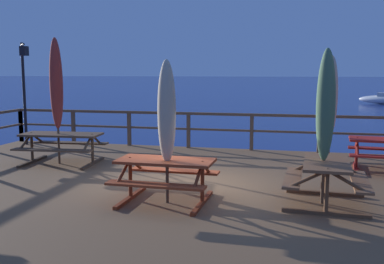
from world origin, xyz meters
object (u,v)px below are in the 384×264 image
(picnic_table_mid_left, at_px, (326,174))
(picnic_table_back_left, at_px, (62,142))
(patio_umbrella_tall_back_left, at_px, (331,97))
(lamp_post_hooked, at_px, (24,78))
(patio_umbrella_tall_front, at_px, (167,113))
(patio_umbrella_tall_mid_right, at_px, (56,84))
(picnic_table_mid_centre, at_px, (165,171))
(patio_umbrella_short_back, at_px, (326,106))

(picnic_table_mid_left, relative_size, picnic_table_back_left, 0.80)
(patio_umbrella_tall_back_left, height_order, lamp_post_hooked, lamp_post_hooked)
(patio_umbrella_tall_front, height_order, patio_umbrella_tall_mid_right, patio_umbrella_tall_mid_right)
(patio_umbrella_tall_back_left, distance_m, lamp_post_hooked, 9.12)
(patio_umbrella_tall_front, xyz_separation_m, patio_umbrella_tall_mid_right, (-3.60, 2.63, 0.39))
(patio_umbrella_tall_back_left, bearing_deg, patio_umbrella_tall_front, -129.45)
(picnic_table_mid_left, distance_m, patio_umbrella_tall_back_left, 3.31)
(patio_umbrella_tall_front, relative_size, lamp_post_hooked, 0.79)
(picnic_table_back_left, height_order, patio_umbrella_tall_front, patio_umbrella_tall_front)
(patio_umbrella_tall_mid_right, bearing_deg, patio_umbrella_tall_front, -36.19)
(patio_umbrella_tall_front, relative_size, patio_umbrella_tall_mid_right, 0.80)
(picnic_table_mid_centre, xyz_separation_m, patio_umbrella_tall_back_left, (3.02, 3.56, 1.15))
(patio_umbrella_tall_mid_right, xyz_separation_m, lamp_post_hooked, (-2.43, 2.33, 0.12))
(patio_umbrella_tall_mid_right, xyz_separation_m, patio_umbrella_tall_back_left, (6.58, 0.99, -0.29))
(picnic_table_mid_left, bearing_deg, patio_umbrella_tall_back_left, 85.17)
(picnic_table_mid_left, bearing_deg, lamp_post_hooked, 153.15)
(picnic_table_mid_left, height_order, patio_umbrella_short_back, patio_umbrella_short_back)
(patio_umbrella_tall_back_left, bearing_deg, picnic_table_mid_left, -94.83)
(patio_umbrella_short_back, xyz_separation_m, patio_umbrella_tall_mid_right, (-6.26, 2.06, 0.28))
(picnic_table_back_left, distance_m, patio_umbrella_tall_front, 4.55)
(picnic_table_back_left, relative_size, lamp_post_hooked, 0.65)
(picnic_table_mid_left, relative_size, patio_umbrella_tall_back_left, 0.62)
(picnic_table_mid_left, bearing_deg, patio_umbrella_tall_front, -168.96)
(patio_umbrella_tall_back_left, xyz_separation_m, lamp_post_hooked, (-9.01, 1.34, 0.41))
(patio_umbrella_tall_front, distance_m, patio_umbrella_tall_mid_right, 4.48)
(picnic_table_mid_left, xyz_separation_m, picnic_table_back_left, (-6.25, 2.13, 0.01))
(lamp_post_hooked, bearing_deg, patio_umbrella_tall_mid_right, -43.72)
(picnic_table_mid_centre, distance_m, lamp_post_hooked, 7.89)
(picnic_table_mid_centre, height_order, patio_umbrella_tall_back_left, patio_umbrella_tall_back_left)
(picnic_table_mid_left, xyz_separation_m, picnic_table_mid_centre, (-2.76, -0.48, 0.00))
(picnic_table_back_left, xyz_separation_m, patio_umbrella_tall_back_left, (6.51, 0.95, 1.15))
(patio_umbrella_tall_front, xyz_separation_m, lamp_post_hooked, (-6.03, 4.96, 0.51))
(picnic_table_mid_centre, bearing_deg, patio_umbrella_tall_back_left, 49.69)
(picnic_table_back_left, xyz_separation_m, patio_umbrella_tall_front, (3.53, -2.66, 1.04))
(picnic_table_mid_centre, distance_m, patio_umbrella_short_back, 3.00)
(patio_umbrella_short_back, xyz_separation_m, lamp_post_hooked, (-8.70, 4.38, 0.39))
(picnic_table_mid_centre, height_order, patio_umbrella_short_back, patio_umbrella_short_back)
(patio_umbrella_tall_mid_right, relative_size, lamp_post_hooked, 0.98)
(picnic_table_mid_centre, xyz_separation_m, lamp_post_hooked, (-5.98, 4.91, 1.56))
(picnic_table_back_left, distance_m, patio_umbrella_short_back, 6.64)
(picnic_table_mid_centre, height_order, lamp_post_hooked, lamp_post_hooked)
(patio_umbrella_short_back, bearing_deg, patio_umbrella_tall_mid_right, 161.82)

